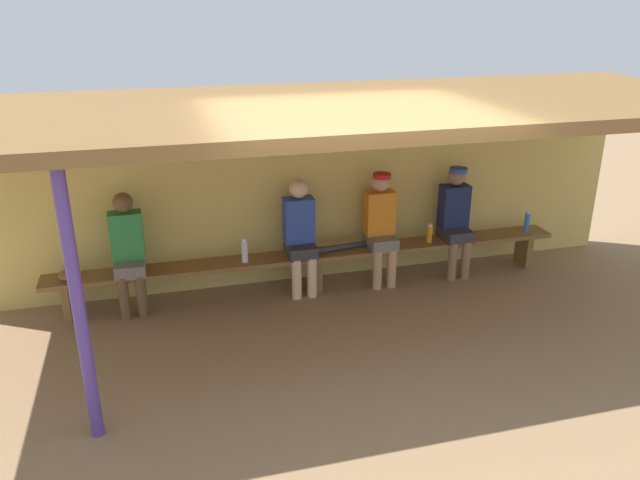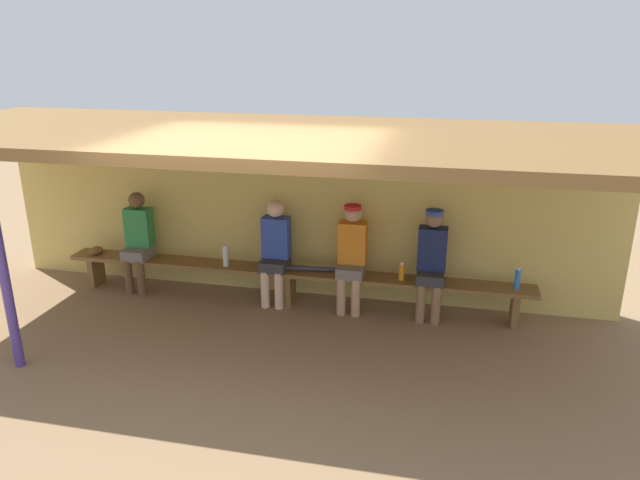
% 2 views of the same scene
% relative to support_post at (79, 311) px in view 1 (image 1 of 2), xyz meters
% --- Properties ---
extents(ground_plane, '(24.00, 24.00, 0.00)m').
position_rel_support_post_xyz_m(ground_plane, '(2.35, 0.55, -1.10)').
color(ground_plane, '#8C6D4C').
extents(back_wall, '(8.00, 0.20, 2.20)m').
position_rel_support_post_xyz_m(back_wall, '(2.35, 2.55, 0.00)').
color(back_wall, '#D8BC60').
rests_on(back_wall, ground).
extents(dugout_roof, '(8.00, 2.80, 0.12)m').
position_rel_support_post_xyz_m(dugout_roof, '(2.35, 1.25, 1.16)').
color(dugout_roof, brown).
rests_on(dugout_roof, back_wall).
extents(support_post, '(0.10, 0.10, 2.20)m').
position_rel_support_post_xyz_m(support_post, '(0.00, 0.00, 0.00)').
color(support_post, '#4C388C').
rests_on(support_post, ground).
extents(bench, '(6.00, 0.36, 0.46)m').
position_rel_support_post_xyz_m(bench, '(2.35, 2.10, -0.71)').
color(bench, brown).
rests_on(bench, ground).
extents(player_rightmost, '(0.34, 0.42, 1.34)m').
position_rel_support_post_xyz_m(player_rightmost, '(2.16, 2.10, -0.37)').
color(player_rightmost, '#333338').
rests_on(player_rightmost, ground).
extents(player_in_red, '(0.34, 0.42, 1.34)m').
position_rel_support_post_xyz_m(player_in_red, '(4.09, 2.10, -0.35)').
color(player_in_red, '#333338').
rests_on(player_in_red, ground).
extents(player_in_white, '(0.34, 0.42, 1.34)m').
position_rel_support_post_xyz_m(player_in_white, '(3.13, 2.10, -0.35)').
color(player_in_white, slate).
rests_on(player_in_white, ground).
extents(player_near_post, '(0.34, 0.42, 1.34)m').
position_rel_support_post_xyz_m(player_near_post, '(0.28, 2.10, -0.37)').
color(player_near_post, slate).
rests_on(player_near_post, ground).
extents(water_bottle_clear, '(0.06, 0.06, 0.26)m').
position_rel_support_post_xyz_m(water_bottle_clear, '(5.09, 2.09, -0.51)').
color(water_bottle_clear, blue).
rests_on(water_bottle_clear, bench).
extents(water_bottle_green, '(0.07, 0.07, 0.28)m').
position_rel_support_post_xyz_m(water_bottle_green, '(1.51, 2.05, -0.51)').
color(water_bottle_green, silver).
rests_on(water_bottle_green, bench).
extents(water_bottle_blue, '(0.07, 0.07, 0.23)m').
position_rel_support_post_xyz_m(water_bottle_blue, '(3.75, 2.07, -0.53)').
color(water_bottle_blue, orange).
rests_on(water_bottle_blue, bench).
extents(baseball_glove_worn, '(0.19, 0.26, 0.09)m').
position_rel_support_post_xyz_m(baseball_glove_worn, '(-0.37, 2.10, -0.60)').
color(baseball_glove_worn, brown).
rests_on(baseball_glove_worn, bench).
extents(baseball_bat, '(0.89, 0.18, 0.07)m').
position_rel_support_post_xyz_m(baseball_bat, '(2.58, 2.10, -0.61)').
color(baseball_bat, '#333338').
rests_on(baseball_bat, bench).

